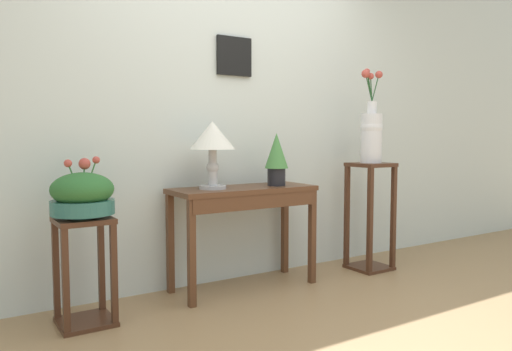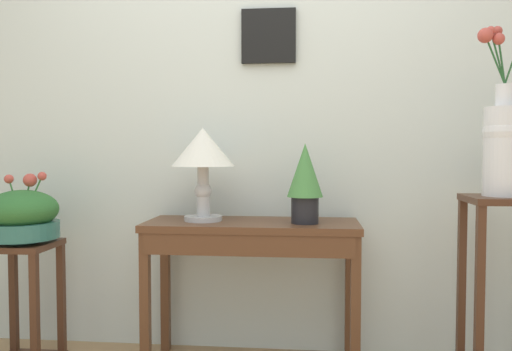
# 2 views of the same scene
# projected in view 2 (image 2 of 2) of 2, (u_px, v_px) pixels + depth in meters

# --- Properties ---
(back_wall_with_art) EXTENTS (9.00, 0.13, 2.80)m
(back_wall_with_art) POSITION_uv_depth(u_px,v_px,m) (258.00, 94.00, 2.82)
(back_wall_with_art) COLOR silver
(back_wall_with_art) RESTS_ON ground
(console_table) EXTENTS (1.05, 0.41, 0.74)m
(console_table) POSITION_uv_depth(u_px,v_px,m) (252.00, 245.00, 2.54)
(console_table) COLOR #56331E
(console_table) RESTS_ON ground
(table_lamp) EXTENTS (0.31, 0.31, 0.47)m
(table_lamp) POSITION_uv_depth(u_px,v_px,m) (203.00, 153.00, 2.57)
(table_lamp) COLOR #B7B7BC
(table_lamp) RESTS_ON console_table
(potted_plant_on_console) EXTENTS (0.17, 0.17, 0.39)m
(potted_plant_on_console) POSITION_uv_depth(u_px,v_px,m) (305.00, 179.00, 2.48)
(potted_plant_on_console) COLOR black
(potted_plant_on_console) RESTS_ON console_table
(pedestal_stand_left) EXTENTS (0.31, 0.31, 0.63)m
(pedestal_stand_left) POSITION_uv_depth(u_px,v_px,m) (24.00, 305.00, 2.59)
(pedestal_stand_left) COLOR #472819
(pedestal_stand_left) RESTS_ON ground
(planter_bowl_wide_left) EXTENTS (0.36, 0.36, 0.35)m
(planter_bowl_wide_left) POSITION_uv_depth(u_px,v_px,m) (22.00, 216.00, 2.57)
(planter_bowl_wide_left) COLOR #2D665B
(planter_bowl_wide_left) RESTS_ON pedestal_stand_left
(pedestal_stand_right) EXTENTS (0.31, 0.31, 0.89)m
(pedestal_stand_right) POSITION_uv_depth(u_px,v_px,m) (500.00, 294.00, 2.33)
(pedestal_stand_right) COLOR #472819
(pedestal_stand_right) RESTS_ON ground
(flower_vase_tall_right) EXTENTS (0.22, 0.18, 0.76)m
(flower_vase_tall_right) POSITION_uv_depth(u_px,v_px,m) (503.00, 139.00, 2.30)
(flower_vase_tall_right) COLOR silver
(flower_vase_tall_right) RESTS_ON pedestal_stand_right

